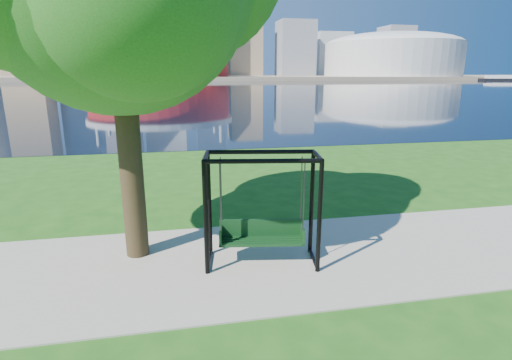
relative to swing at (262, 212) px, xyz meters
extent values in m
plane|color=#1E5114|center=(-0.22, 0.57, -1.10)|extent=(900.00, 900.00, 0.00)
cube|color=#9E937F|center=(-0.22, 0.07, -1.08)|extent=(120.00, 4.00, 0.03)
cube|color=black|center=(-0.22, 102.57, -1.09)|extent=(900.00, 180.00, 0.02)
cube|color=#937F60|center=(-0.22, 306.57, -0.10)|extent=(900.00, 228.00, 2.00)
cylinder|color=maroon|center=(-10.22, 235.57, 11.90)|extent=(80.00, 80.00, 22.00)
cylinder|color=silver|center=(-10.22, 235.57, 21.40)|extent=(83.00, 83.00, 3.00)
cylinder|color=silver|center=(22.69, 254.57, 16.90)|extent=(2.00, 2.00, 32.00)
cylinder|color=silver|center=(-43.13, 254.57, 16.90)|extent=(2.00, 2.00, 32.00)
cylinder|color=silver|center=(-43.13, 216.57, 16.90)|extent=(2.00, 2.00, 32.00)
cylinder|color=silver|center=(22.69, 216.57, 16.90)|extent=(2.00, 2.00, 32.00)
cylinder|color=beige|center=(134.78, 235.57, 10.90)|extent=(84.00, 84.00, 20.00)
ellipsoid|color=beige|center=(134.78, 235.57, 19.90)|extent=(84.00, 84.00, 15.12)
cube|color=#998466|center=(-100.22, 300.57, 44.90)|extent=(26.00, 26.00, 88.00)
cube|color=slate|center=(-70.22, 325.57, 48.40)|extent=(30.00, 24.00, 95.00)
cube|color=gray|center=(-40.22, 305.57, 36.90)|extent=(24.00, 24.00, 72.00)
cube|color=silver|center=(-10.22, 335.57, 40.90)|extent=(32.00, 28.00, 80.00)
cube|color=slate|center=(24.78, 310.57, 29.90)|extent=(22.00, 22.00, 58.00)
cube|color=#998466|center=(54.78, 325.57, 24.90)|extent=(26.00, 26.00, 48.00)
cube|color=gray|center=(94.78, 315.57, 21.90)|extent=(28.00, 24.00, 42.00)
cube|color=silver|center=(134.78, 340.57, 18.90)|extent=(30.00, 26.00, 36.00)
cube|color=gray|center=(184.78, 320.57, 20.90)|extent=(24.00, 24.00, 40.00)
cube|color=#998466|center=(224.78, 335.57, 16.90)|extent=(26.00, 26.00, 32.00)
cylinder|color=black|center=(-1.13, -0.29, 0.02)|extent=(0.10, 0.10, 2.23)
cylinder|color=black|center=(0.98, -0.63, 0.02)|extent=(0.10, 0.10, 2.23)
cylinder|color=black|center=(-0.99, 0.57, 0.02)|extent=(0.10, 0.10, 2.23)
cylinder|color=black|center=(1.12, 0.24, 0.02)|extent=(0.10, 0.10, 2.23)
cylinder|color=black|center=(-0.07, -0.46, 1.13)|extent=(2.12, 0.42, 0.09)
cylinder|color=black|center=(0.06, 0.40, 1.13)|extent=(2.12, 0.42, 0.09)
cylinder|color=black|center=(-1.06, 0.14, 1.13)|extent=(0.22, 0.87, 0.09)
cylinder|color=black|center=(-1.06, 0.14, -1.02)|extent=(0.21, 0.87, 0.07)
cylinder|color=black|center=(1.05, -0.20, 1.13)|extent=(0.22, 0.87, 0.09)
cylinder|color=black|center=(1.05, -0.20, -1.02)|extent=(0.21, 0.87, 0.07)
cube|color=black|center=(0.00, -0.03, -0.61)|extent=(1.74, 0.70, 0.06)
cube|color=black|center=(0.03, 0.16, -0.40)|extent=(1.68, 0.32, 0.37)
cube|color=black|center=(-0.81, 0.10, -0.48)|extent=(0.12, 0.44, 0.33)
cube|color=black|center=(0.80, -0.16, -0.48)|extent=(0.12, 0.44, 0.33)
cylinder|color=#37373D|center=(-0.82, -0.08, 0.38)|extent=(0.03, 0.03, 1.40)
cylinder|color=#37373D|center=(0.76, -0.33, 0.38)|extent=(0.03, 0.03, 1.40)
cylinder|color=#37373D|center=(-0.76, 0.28, 0.38)|extent=(0.03, 0.03, 1.40)
cylinder|color=#37373D|center=(0.81, 0.02, 0.38)|extent=(0.03, 0.03, 1.40)
cylinder|color=#2D2313|center=(-2.51, 0.86, 1.22)|extent=(0.46, 0.46, 4.64)
cube|color=black|center=(173.13, 181.06, -0.51)|extent=(29.38, 14.70, 1.14)
cube|color=white|center=(173.13, 181.06, 0.91)|extent=(23.53, 11.85, 1.70)
camera|label=1|loc=(-1.56, -7.30, 2.65)|focal=28.00mm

